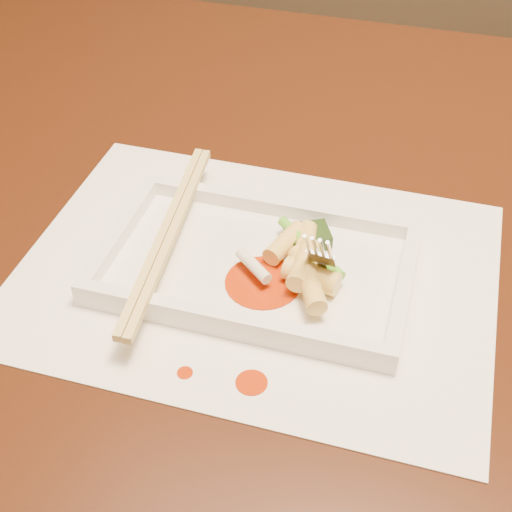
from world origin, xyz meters
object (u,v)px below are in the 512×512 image
(table, at_px, (336,303))
(plate_base, at_px, (256,268))
(chopstick_a, at_px, (164,232))
(placemat, at_px, (256,272))
(fork, at_px, (349,197))

(table, bearing_deg, plate_base, -126.06)
(plate_base, bearing_deg, table, 53.94)
(plate_base, xyz_separation_m, chopstick_a, (-0.08, 0.00, 0.02))
(placemat, bearing_deg, table, 53.94)
(placemat, distance_m, fork, 0.11)
(table, distance_m, fork, 0.20)
(placemat, distance_m, chopstick_a, 0.09)
(placemat, relative_size, fork, 2.86)
(chopstick_a, bearing_deg, placemat, 0.00)
(table, height_order, chopstick_a, chopstick_a)
(table, xyz_separation_m, plate_base, (-0.06, -0.08, 0.11))
(chopstick_a, relative_size, fork, 1.77)
(plate_base, distance_m, chopstick_a, 0.08)
(plate_base, bearing_deg, placemat, 180.00)
(plate_base, relative_size, chopstick_a, 1.05)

